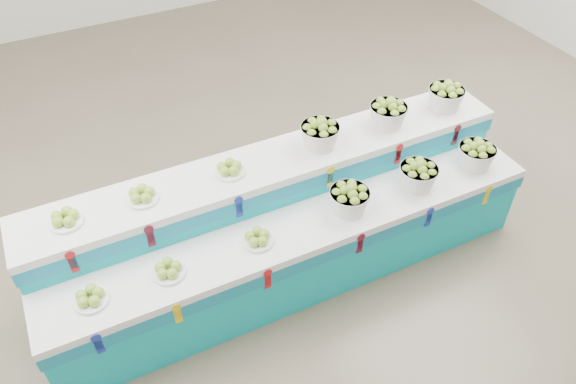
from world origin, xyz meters
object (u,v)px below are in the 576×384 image
at_px(basket_upper_right, 446,96).
at_px(basket_lower_left, 349,199).
at_px(plate_upper_mid, 142,194).
at_px(display_stand, 288,224).

bearing_deg(basket_upper_right, basket_lower_left, -158.72).
bearing_deg(basket_upper_right, plate_upper_mid, 179.46).
height_order(display_stand, basket_upper_right, basket_upper_right).
bearing_deg(basket_lower_left, basket_upper_right, 21.28).
relative_size(display_stand, basket_upper_right, 12.82).
relative_size(display_stand, plate_upper_mid, 16.83).
height_order(display_stand, plate_upper_mid, plate_upper_mid).
bearing_deg(plate_upper_mid, basket_lower_left, -19.44).
bearing_deg(display_stand, plate_upper_mid, 166.66).
bearing_deg(plate_upper_mid, basket_upper_right, -0.54).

